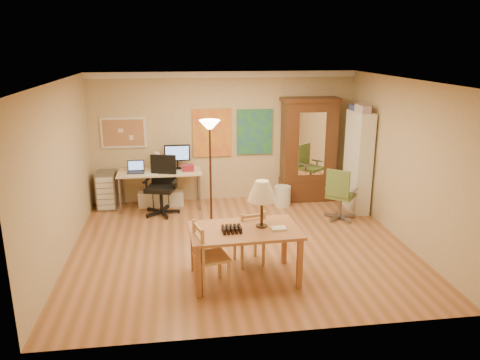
{
  "coord_description": "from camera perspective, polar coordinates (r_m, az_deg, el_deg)",
  "views": [
    {
      "loc": [
        -0.98,
        -7.13,
        3.23
      ],
      "look_at": [
        0.04,
        0.3,
        1.04
      ],
      "focal_mm": 35.0,
      "sensor_mm": 36.0,
      "label": 1
    }
  ],
  "objects": [
    {
      "name": "drawer_cart",
      "position": [
        9.85,
        -15.94,
        -1.19
      ],
      "size": [
        0.38,
        0.46,
        0.76
      ],
      "color": "slate",
      "rests_on": "floor"
    },
    {
      "name": "floor",
      "position": [
        7.89,
        0.0,
        -7.93
      ],
      "size": [
        5.5,
        5.5,
        0.0
      ],
      "primitive_type": "plane",
      "color": "brown",
      "rests_on": "ground"
    },
    {
      "name": "wastebin",
      "position": [
        9.69,
        5.18,
        -1.97
      ],
      "size": [
        0.34,
        0.34,
        0.42
      ],
      "primitive_type": "cylinder",
      "color": "silver",
      "rests_on": "floor"
    },
    {
      "name": "art_panel_left",
      "position": [
        9.79,
        -3.43,
        5.74
      ],
      "size": [
        0.8,
        0.04,
        1.0
      ],
      "primitive_type": "cube",
      "color": "gold",
      "rests_on": "floor"
    },
    {
      "name": "crown_molding",
      "position": [
        9.66,
        -2.03,
        12.74
      ],
      "size": [
        5.5,
        0.08,
        0.12
      ],
      "primitive_type": "cube",
      "color": "white",
      "rests_on": "floor"
    },
    {
      "name": "office_chair_green",
      "position": [
        9.1,
        12.06,
        -3.1
      ],
      "size": [
        0.65,
        0.65,
        1.01
      ],
      "color": "slate",
      "rests_on": "floor"
    },
    {
      "name": "torchiere_lamp",
      "position": [
        8.06,
        -3.68,
        4.52
      ],
      "size": [
        0.36,
        0.36,
        1.99
      ],
      "color": "#3B1F17",
      "rests_on": "floor"
    },
    {
      "name": "ladder_chair_back",
      "position": [
        7.11,
        1.18,
        -7.17
      ],
      "size": [
        0.47,
        0.46,
        0.86
      ],
      "color": "tan",
      "rests_on": "floor"
    },
    {
      "name": "art_panel_right",
      "position": [
        9.9,
        1.8,
        5.88
      ],
      "size": [
        0.75,
        0.04,
        0.95
      ],
      "primitive_type": "cube",
      "color": "#225E8B",
      "rests_on": "floor"
    },
    {
      "name": "bookshelf",
      "position": [
        9.53,
        14.17,
        2.14
      ],
      "size": [
        0.3,
        0.79,
        1.99
      ],
      "color": "white",
      "rests_on": "floor"
    },
    {
      "name": "corkboard",
      "position": [
        9.81,
        -14.02,
        5.61
      ],
      "size": [
        0.9,
        0.04,
        0.62
      ],
      "primitive_type": "cube",
      "color": "#A6704E",
      "rests_on": "floor"
    },
    {
      "name": "dining_table",
      "position": [
        6.5,
        1.34,
        -4.71
      ],
      "size": [
        1.56,
        0.99,
        1.43
      ],
      "color": "brown",
      "rests_on": "floor"
    },
    {
      "name": "computer_desk",
      "position": [
        9.7,
        -9.5,
        -0.57
      ],
      "size": [
        1.66,
        0.73,
        1.26
      ],
      "color": "beige",
      "rests_on": "floor"
    },
    {
      "name": "office_chair_black",
      "position": [
        9.32,
        -9.5,
        -2.27
      ],
      "size": [
        0.7,
        0.7,
        1.15
      ],
      "color": "black",
      "rests_on": "floor"
    },
    {
      "name": "ladder_chair_left",
      "position": [
        6.44,
        -3.75,
        -9.43
      ],
      "size": [
        0.51,
        0.53,
        0.95
      ],
      "color": "tan",
      "rests_on": "floor"
    },
    {
      "name": "armoire",
      "position": [
        10.02,
        8.29,
        2.91
      ],
      "size": [
        1.18,
        0.56,
        2.18
      ],
      "color": "#3E2910",
      "rests_on": "floor"
    }
  ]
}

